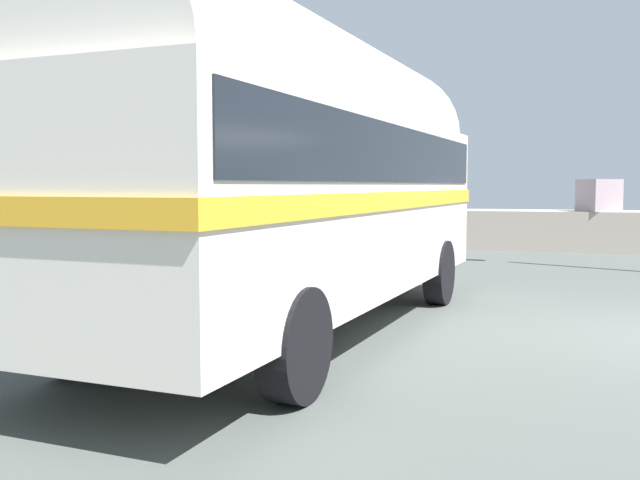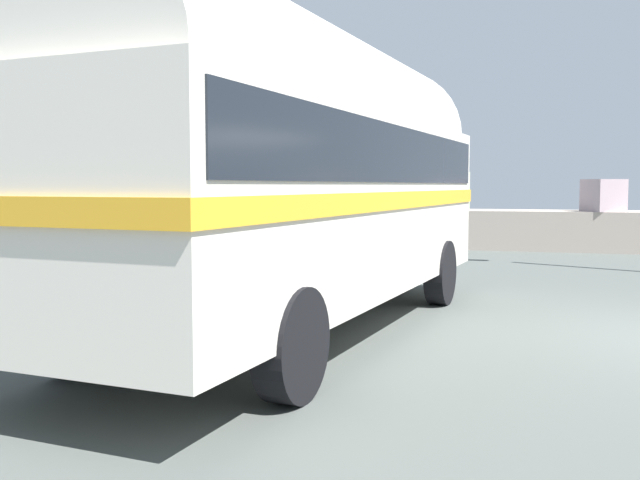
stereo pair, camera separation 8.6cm
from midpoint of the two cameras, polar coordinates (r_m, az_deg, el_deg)
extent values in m
cube|color=#A79A8D|center=(20.78, 21.24, 0.68)|extent=(31.36, 1.80, 1.10)
cube|color=#A4A79A|center=(22.73, -11.22, 4.05)|extent=(1.54, 1.55, 1.17)
cube|color=#9CA488|center=(21.60, -1.29, 4.05)|extent=(1.21, 1.24, 1.12)
cube|color=#9BA888|center=(20.83, 9.36, 3.93)|extent=(1.58, 1.58, 1.08)
cube|color=#AC969E|center=(20.38, 21.42, 3.37)|extent=(1.19, 1.18, 0.86)
cylinder|color=black|center=(11.42, -1.52, -2.11)|extent=(0.39, 0.99, 0.96)
cylinder|color=black|center=(10.72, 9.35, -2.59)|extent=(0.39, 0.99, 0.96)
cylinder|color=black|center=(7.04, -19.07, -6.46)|extent=(0.39, 0.99, 0.96)
cylinder|color=black|center=(5.84, -2.40, -8.43)|extent=(0.39, 0.99, 0.96)
cube|color=silver|center=(8.52, -1.83, 2.91)|extent=(3.37, 8.62, 2.10)
cylinder|color=silver|center=(8.56, -1.85, 9.96)|extent=(3.13, 8.27, 2.20)
cube|color=gold|center=(8.52, -1.83, 3.27)|extent=(3.42, 8.71, 0.20)
cube|color=black|center=(8.53, -1.84, 6.79)|extent=(3.36, 8.29, 0.64)
cube|color=silver|center=(12.58, 6.17, -0.59)|extent=(2.28, 0.43, 0.28)
camera|label=1|loc=(0.04, -90.27, -0.02)|focal=39.74mm
camera|label=2|loc=(0.04, 89.73, 0.02)|focal=39.74mm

